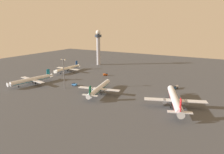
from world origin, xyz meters
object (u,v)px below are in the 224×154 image
cargo_loader (105,74)px  apron_light_east (64,72)px  maintenance_van (74,84)px  airplane_mid_apron (99,89)px  airplane_taxiway_distant (68,69)px  fuel_truck (175,87)px  airplane_near_gate (175,100)px  airplane_far_stand (32,80)px  control_tower (98,45)px

cargo_loader → apron_light_east: (-5.66, -50.91, 12.12)m
maintenance_van → apron_light_east: apron_light_east is taller
airplane_mid_apron → cargo_loader: (-24.39, 48.49, -2.63)m
airplane_taxiway_distant → fuel_truck: size_ratio=5.52×
airplane_near_gate → airplane_taxiway_distant: 127.08m
airplane_near_gate → maintenance_van: bearing=155.6°
airplane_far_stand → fuel_truck: size_ratio=5.93×
airplane_near_gate → airplane_taxiway_distant: bearing=140.1°
control_tower → cargo_loader: bearing=-50.1°
airplane_near_gate → control_tower: bearing=120.7°
maintenance_van → apron_light_east: bearing=165.9°
cargo_loader → maintenance_van: same height
control_tower → airplane_taxiway_distant: 54.10m
airplane_far_stand → apron_light_east: size_ratio=1.71×
control_tower → airplane_far_stand: 102.17m
airplane_mid_apron → apron_light_east: 31.60m
apron_light_east → control_tower: bearing=108.3°
airplane_far_stand → apron_light_east: bearing=-162.0°
airplane_mid_apron → cargo_loader: size_ratio=8.90×
control_tower → cargo_loader: (37.24, -44.57, -22.85)m
apron_light_east → airplane_near_gate: bearing=2.7°
airplane_taxiway_distant → airplane_near_gate: bearing=160.7°
airplane_far_stand → cargo_loader: bearing=-114.1°
airplane_mid_apron → cargo_loader: 54.35m
airplane_taxiway_distant → maintenance_van: 53.66m
maintenance_van → apron_light_east: 15.33m
airplane_taxiway_distant → apron_light_east: 59.79m
airplane_near_gate → fuel_truck: 38.29m
control_tower → airplane_mid_apron: size_ratio=1.07×
airplane_taxiway_distant → fuel_truck: (111.32, -4.68, -2.19)m
airplane_taxiway_distant → airplane_far_stand: bearing=96.7°
cargo_loader → fuel_truck: bearing=39.6°
control_tower → airplane_taxiway_distant: control_tower is taller
cargo_loader → maintenance_van: bearing=-47.3°
airplane_far_stand → control_tower: bearing=-80.3°
airplane_far_stand → airplane_taxiway_distant: size_ratio=1.07×
airplane_mid_apron → fuel_truck: airplane_mid_apron is taller
control_tower → airplane_near_gate: size_ratio=0.94×
airplane_mid_apron → airplane_near_gate: (52.67, 1.47, 0.68)m
airplane_near_gate → apron_light_east: 83.28m
airplane_far_stand → airplane_mid_apron: (61.31, 7.08, -0.00)m
airplane_mid_apron → airplane_taxiway_distant: airplane_mid_apron is taller
airplane_taxiway_distant → cargo_loader: size_ratio=8.34×
airplane_near_gate → airplane_far_stand: bearing=163.7°
control_tower → apron_light_east: 101.14m
control_tower → apron_light_east: size_ratio=1.82×
airplane_far_stand → apron_light_east: 33.00m
apron_light_east → cargo_loader: bearing=83.7°
airplane_far_stand → cargo_loader: (36.92, 55.58, -2.64)m
maintenance_van → airplane_mid_apron: bearing=-105.7°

